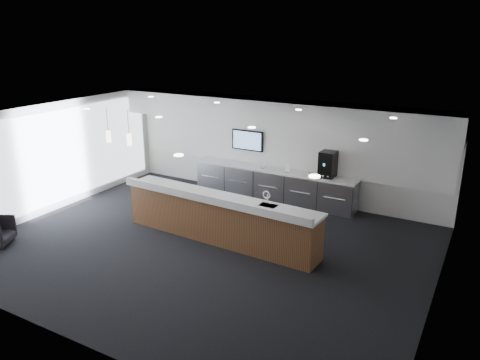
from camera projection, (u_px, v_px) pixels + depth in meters
The scene contains 22 objects.
ground at pixel (206, 246), 11.03m from camera, with size 10.00×10.00×0.00m, color black.
ceiling at pixel (203, 121), 10.10m from camera, with size 10.00×8.00×0.02m, color black.
back_wall at pixel (279, 148), 13.88m from camera, with size 10.00×0.02×3.00m, color silver.
left_wall at pixel (53, 158), 12.89m from camera, with size 0.02×8.00×3.00m, color silver.
right_wall at pixel (441, 231), 8.24m from camera, with size 0.02×8.00×3.00m, color silver.
soffit_bulkhead at pixel (273, 112), 13.15m from camera, with size 10.00×0.90×0.70m, color white.
alcove_panel at pixel (278, 145), 13.82m from camera, with size 9.80×0.06×1.40m, color white.
window_blinds_wall at pixel (54, 158), 12.87m from camera, with size 0.04×7.36×2.55m, color #CFE8F9.
back_credenza at pixel (273, 184), 13.90m from camera, with size 5.06×0.66×0.95m.
wall_tv at pixel (248, 140), 14.22m from camera, with size 1.05×0.08×0.62m.
pendant_left at pixel (143, 136), 12.11m from camera, with size 0.12×0.12×0.30m, color #FFEBC6.
pendant_right at pixel (123, 133), 12.43m from camera, with size 0.12×0.12×0.30m, color #FFEBC6.
ceiling_can_lights at pixel (203, 122), 10.11m from camera, with size 7.00×5.00×0.02m, color white, non-canonical shape.
service_counter at pixel (219, 218), 11.19m from camera, with size 5.20×1.12×1.49m.
coffee_machine at pixel (328, 164), 12.94m from camera, with size 0.43×0.56×0.73m.
info_sign_left at pixel (263, 165), 13.82m from camera, with size 0.15×0.02×0.21m, color white.
info_sign_right at pixel (288, 168), 13.40m from camera, with size 0.18×0.02×0.24m, color white.
cup_0 at pixel (328, 177), 12.83m from camera, with size 0.10×0.10×0.10m, color white.
cup_1 at pixel (323, 177), 12.90m from camera, with size 0.10×0.10×0.10m, color white.
cup_2 at pixel (319, 176), 12.96m from camera, with size 0.10×0.10×0.10m, color white.
cup_3 at pixel (314, 175), 13.03m from camera, with size 0.10×0.10×0.10m, color white.
cup_4 at pixel (309, 174), 13.09m from camera, with size 0.10×0.10×0.10m, color white.
Camera 1 is at (5.59, -8.33, 4.91)m, focal length 35.00 mm.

